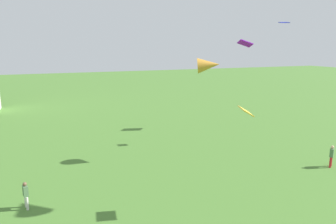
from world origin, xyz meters
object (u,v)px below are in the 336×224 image
Objects in this scene: person_0 at (332,155)px; kite_flying_1 at (245,43)px; kite_flying_5 at (209,65)px; kite_flying_4 at (246,111)px; person_2 at (26,194)px; kite_flying_6 at (284,22)px.

person_0 is 15.94m from kite_flying_1.
kite_flying_5 is at bearing 111.42° from person_0.
person_0 is 1.58× the size of kite_flying_4.
kite_flying_4 reaches higher than person_2.
kite_flying_4 is 0.50× the size of kite_flying_5.
kite_flying_1 is 1.46× the size of kite_flying_4.
kite_flying_1 reaches higher than person_0.
kite_flying_1 is at bearing 52.37° from person_0.
person_2 is 0.73× the size of kite_flying_5.
kite_flying_4 is at bearing -125.70° from person_2.
person_0 is 11.68m from kite_flying_4.
kite_flying_6 reaches higher than person_2.
kite_flying_6 is (11.41, 9.99, 5.74)m from kite_flying_4.
kite_flying_5 reaches higher than kite_flying_4.
person_2 is 25.93m from kite_flying_6.
kite_flying_6 is at bearing -51.49° from kite_flying_5.
kite_flying_1 is at bearing -22.31° from kite_flying_5.
person_0 is 1.07× the size of person_2.
person_2 is 1.01× the size of kite_flying_1.
kite_flying_1 reaches higher than person_2.
person_0 is 11.99m from kite_flying_5.
kite_flying_5 is at bearing -0.37° from kite_flying_4.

